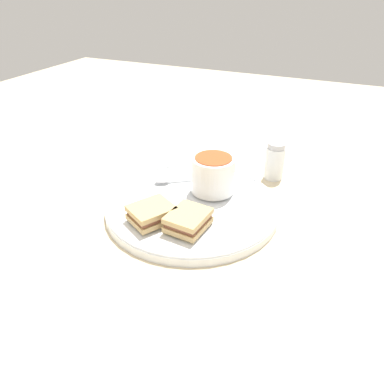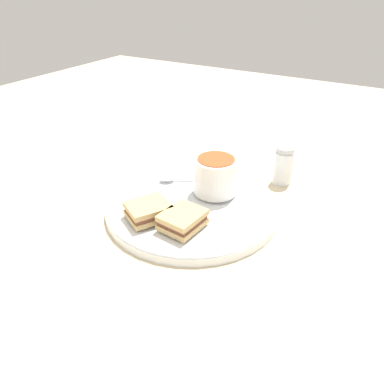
{
  "view_description": "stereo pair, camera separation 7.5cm",
  "coord_description": "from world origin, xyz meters",
  "views": [
    {
      "loc": [
        0.26,
        -0.59,
        0.42
      ],
      "look_at": [
        0.0,
        0.0,
        0.04
      ],
      "focal_mm": 35.0,
      "sensor_mm": 36.0,
      "label": 1
    },
    {
      "loc": [
        0.33,
        -0.55,
        0.42
      ],
      "look_at": [
        0.0,
        0.0,
        0.04
      ],
      "focal_mm": 35.0,
      "sensor_mm": 36.0,
      "label": 2
    }
  ],
  "objects": [
    {
      "name": "soup_bowl",
      "position": [
        0.02,
        0.06,
        0.06
      ],
      "size": [
        0.09,
        0.09,
        0.08
      ],
      "color": "white",
      "rests_on": "plate"
    },
    {
      "name": "sandwich_half_far",
      "position": [
        0.03,
        -0.08,
        0.04
      ],
      "size": [
        0.07,
        0.08,
        0.03
      ],
      "rotation": [
        0.0,
        0.0,
        4.61
      ],
      "color": "tan",
      "rests_on": "plate"
    },
    {
      "name": "spoon",
      "position": [
        -0.09,
        0.05,
        0.02
      ],
      "size": [
        0.1,
        0.08,
        0.01
      ],
      "rotation": [
        0.0,
        0.0,
        10.04
      ],
      "color": "silver",
      "rests_on": "plate"
    },
    {
      "name": "salt_shaker",
      "position": [
        0.12,
        0.21,
        0.04
      ],
      "size": [
        0.04,
        0.04,
        0.09
      ],
      "color": "silver",
      "rests_on": "ground_plane"
    },
    {
      "name": "plate",
      "position": [
        0.0,
        0.0,
        0.01
      ],
      "size": [
        0.35,
        0.35,
        0.02
      ],
      "color": "white",
      "rests_on": "ground_plane"
    },
    {
      "name": "sandwich_half_near",
      "position": [
        -0.04,
        -0.09,
        0.04
      ],
      "size": [
        0.09,
        0.1,
        0.03
      ],
      "rotation": [
        0.0,
        0.0,
        4.19
      ],
      "color": "tan",
      "rests_on": "plate"
    },
    {
      "name": "menu_sheet",
      "position": [
        0.31,
        0.15,
        0.0
      ],
      "size": [
        0.23,
        0.26,
        0.0
      ],
      "rotation": [
        0.0,
        0.0,
        -0.07
      ],
      "color": "white",
      "rests_on": "ground_plane"
    },
    {
      "name": "ground_plane",
      "position": [
        0.0,
        0.0,
        0.0
      ],
      "size": [
        2.4,
        2.4,
        0.0
      ],
      "primitive_type": "plane",
      "color": "beige"
    }
  ]
}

